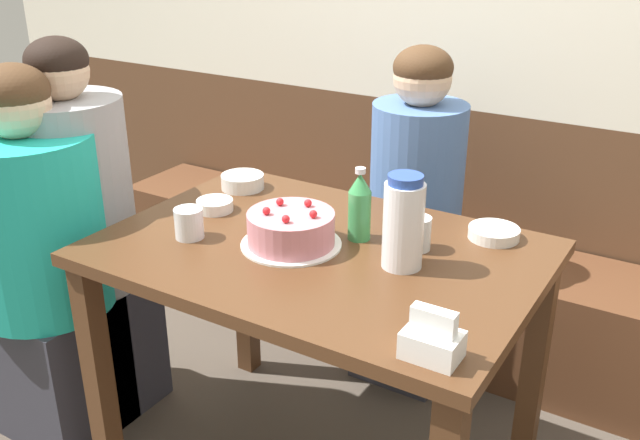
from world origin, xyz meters
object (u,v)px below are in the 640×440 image
(bench_seat, at_px, (434,294))
(birthday_cake, at_px, (291,229))
(bowl_rice_small, at_px, (215,205))
(glass_water_tall, at_px, (417,233))
(soju_bottle, at_px, (360,206))
(glass_tumbler_short, at_px, (189,223))
(bowl_side_dish, at_px, (243,181))
(person_pale_blue_shirt, at_px, (42,262))
(person_grey_tee, at_px, (83,245))
(water_pitcher, at_px, (403,223))
(person_teal_shirt, at_px, (414,231))
(bowl_soup_white, at_px, (494,233))
(napkin_holder, at_px, (432,340))

(bench_seat, relative_size, birthday_cake, 10.71)
(bowl_rice_small, relative_size, glass_water_tall, 1.21)
(soju_bottle, relative_size, glass_tumbler_short, 2.43)
(bowl_side_dish, distance_m, person_pale_blue_shirt, 0.63)
(glass_tumbler_short, xyz_separation_m, person_grey_tee, (-0.49, 0.05, -0.21))
(soju_bottle, xyz_separation_m, bowl_side_dish, (-0.48, 0.14, -0.07))
(water_pitcher, xyz_separation_m, person_teal_shirt, (-0.24, 0.63, -0.32))
(person_grey_tee, bearing_deg, birthday_cake, 3.50)
(bowl_soup_white, relative_size, person_teal_shirt, 0.11)
(birthday_cake, relative_size, person_grey_tee, 0.21)
(napkin_holder, xyz_separation_m, person_pale_blue_shirt, (-1.25, 0.07, -0.20))
(glass_water_tall, height_order, person_pale_blue_shirt, person_pale_blue_shirt)
(glass_tumbler_short, distance_m, person_teal_shirt, 0.86)
(bench_seat, height_order, person_grey_tee, person_grey_tee)
(bowl_soup_white, relative_size, bowl_side_dish, 1.01)
(bowl_rice_small, bearing_deg, soju_bottle, 6.25)
(soju_bottle, height_order, bowl_side_dish, soju_bottle)
(glass_water_tall, bearing_deg, water_pitcher, -85.47)
(water_pitcher, height_order, napkin_holder, water_pitcher)
(glass_water_tall, relative_size, person_pale_blue_shirt, 0.07)
(bowl_rice_small, distance_m, glass_tumbler_short, 0.19)
(bowl_soup_white, bearing_deg, soju_bottle, -148.25)
(bowl_side_dish, bearing_deg, person_grey_tee, -141.94)
(bench_seat, xyz_separation_m, birthday_cake, (-0.06, -0.86, 0.58))
(birthday_cake, distance_m, person_grey_tee, 0.78)
(water_pitcher, relative_size, glass_water_tall, 2.70)
(bowl_side_dish, xyz_separation_m, glass_tumbler_short, (0.10, -0.36, 0.02))
(birthday_cake, relative_size, bowl_soup_white, 1.95)
(water_pitcher, height_order, soju_bottle, water_pitcher)
(bowl_soup_white, height_order, glass_tumbler_short, glass_tumbler_short)
(soju_bottle, height_order, person_pale_blue_shirt, person_pale_blue_shirt)
(napkin_holder, distance_m, glass_tumbler_short, 0.78)
(bowl_side_dish, height_order, glass_tumbler_short, glass_tumbler_short)
(person_teal_shirt, bearing_deg, bowl_side_dish, -44.51)
(water_pitcher, relative_size, person_teal_shirt, 0.20)
(bowl_rice_small, xyz_separation_m, person_grey_tee, (-0.43, -0.12, -0.18))
(person_teal_shirt, xyz_separation_m, person_grey_tee, (-0.80, -0.72, 0.04))
(person_grey_tee, bearing_deg, napkin_holder, -10.37)
(soju_bottle, relative_size, bowl_soup_white, 1.47)
(glass_tumbler_short, bearing_deg, bowl_rice_small, 108.69)
(person_teal_shirt, bearing_deg, glass_water_tall, 24.14)
(water_pitcher, height_order, glass_water_tall, water_pitcher)
(soju_bottle, relative_size, bowl_rice_small, 1.87)
(birthday_cake, bearing_deg, bench_seat, 85.74)
(water_pitcher, distance_m, person_grey_tee, 1.08)
(birthday_cake, xyz_separation_m, bowl_side_dish, (-0.35, 0.26, -0.02))
(birthday_cake, height_order, water_pitcher, water_pitcher)
(bench_seat, xyz_separation_m, bowl_side_dish, (-0.42, -0.60, 0.56))
(person_teal_shirt, bearing_deg, water_pitcher, 21.10)
(soju_bottle, xyz_separation_m, glass_tumbler_short, (-0.38, -0.22, -0.05))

